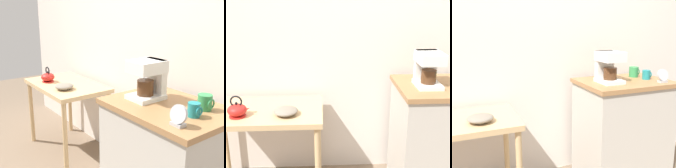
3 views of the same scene
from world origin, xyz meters
TOP-DOWN VIEW (x-y plane):
  - back_wall at (0.10, 0.44)m, footprint 4.40×0.10m
  - wooden_table at (-0.67, 0.05)m, footprint 0.88×0.56m
  - bowl_stoneware at (-0.50, -0.06)m, footprint 0.18×0.18m
  - teakettle at (-0.84, -0.07)m, footprint 0.17×0.14m
  - coffee_maker at (0.55, 0.03)m, footprint 0.18×0.22m
  - mug_tall_green at (0.91, 0.15)m, footprint 0.09×0.08m
  - mug_dark_teal at (0.94, 0.01)m, footprint 0.08×0.07m
  - table_clock at (0.97, -0.15)m, footprint 0.10×0.05m

SIDE VIEW (x-z plane):
  - wooden_table at x=-0.67m, z-range 0.27..1.00m
  - bowl_stoneware at x=-0.50m, z-range 0.73..0.79m
  - teakettle at x=-0.84m, z-range 0.70..0.86m
  - mug_dark_teal at x=0.94m, z-range 0.91..0.99m
  - mug_tall_green at x=0.91m, z-range 0.91..1.00m
  - table_clock at x=0.97m, z-range 0.90..1.02m
  - coffee_maker at x=0.55m, z-range 0.92..1.18m
  - back_wall at x=0.10m, z-range 0.00..2.80m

